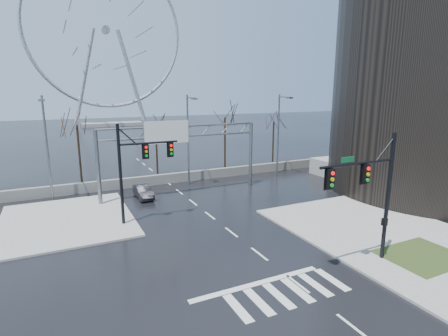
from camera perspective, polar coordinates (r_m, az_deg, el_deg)
ground at (r=23.46m, az=5.79°, el=-13.79°), size 260.00×260.00×0.00m
sidewalk_right_ext at (r=30.80m, az=19.96°, el=-7.84°), size 12.00×10.00×0.15m
sidewalk_far at (r=31.54m, az=-24.26°, el=-7.73°), size 10.00×12.00×0.15m
grass_strip at (r=26.02m, az=29.66°, el=-12.34°), size 5.00×4.00×0.02m
tower_podium at (r=48.71m, az=30.72°, el=-0.43°), size 22.00×18.00×2.00m
barrier_wall at (r=40.65m, az=-9.13°, el=-1.70°), size 52.00×0.50×1.10m
signal_mast_near at (r=22.09m, az=23.20°, el=-2.93°), size 5.52×0.41×8.00m
signal_mast_far at (r=27.87m, az=-14.33°, el=0.62°), size 4.72×0.41×8.00m
sign_gantry at (r=34.92m, az=-7.55°, el=3.80°), size 16.36×0.40×7.60m
streetlight_left at (r=36.27m, az=-27.01°, el=4.00°), size 0.50×2.55×10.00m
streetlight_mid at (r=38.60m, az=-5.75°, el=5.71°), size 0.50×2.55×10.00m
streetlight_right at (r=44.18m, az=9.10°, el=6.45°), size 0.50×2.55×10.00m
tree_left at (r=41.62m, az=-22.82°, el=5.41°), size 3.75×3.75×7.50m
tree_center at (r=44.10m, az=-11.05°, el=5.43°), size 3.25×3.25×6.50m
tree_right at (r=46.20m, az=0.14°, el=7.27°), size 3.90×3.90×7.80m
tree_far_right at (r=50.70m, az=8.09°, el=6.69°), size 3.40×3.40×6.80m
ferris_wheel at (r=115.08m, az=-18.70°, el=19.65°), size 45.00×6.00×50.91m
car at (r=35.57m, az=-13.05°, el=-3.77°), size 1.39×3.83×1.26m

